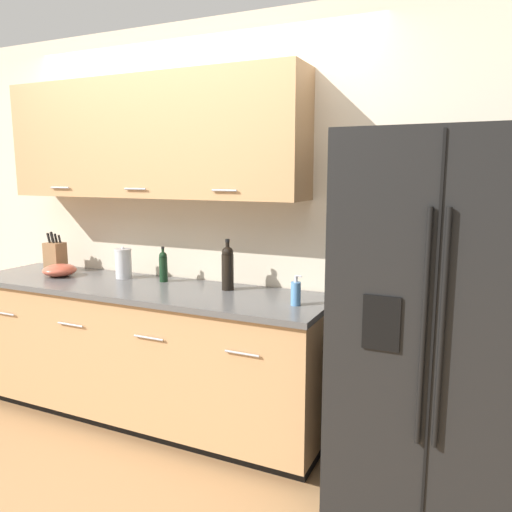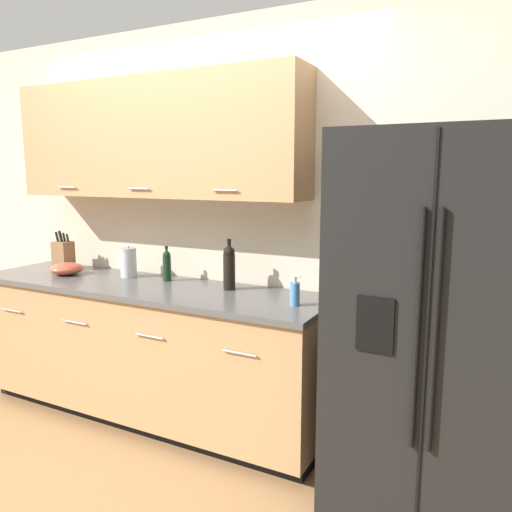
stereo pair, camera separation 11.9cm
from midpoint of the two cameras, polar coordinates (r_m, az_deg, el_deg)
The scene contains 10 objects.
ground_plane at distance 2.99m, azimuth -21.02°, elevation -24.52°, with size 14.00×14.00×0.00m, color #997047.
wall_back at distance 3.41m, azimuth -9.38°, elevation 6.27°, with size 10.00×0.39×2.60m.
counter_unit at distance 3.47m, azimuth -13.76°, elevation -10.59°, with size 2.51×0.64×0.92m.
refrigerator at distance 2.57m, azimuth 19.03°, elevation -7.49°, with size 0.93×0.79×1.83m.
knife_block at distance 4.00m, azimuth -22.76°, elevation -0.01°, with size 0.13×0.11×0.30m.
wine_bottle at distance 3.09m, azimuth -4.36°, elevation -1.26°, with size 0.08×0.08×0.32m.
soap_dispenser at distance 2.74m, azimuth 3.34°, elevation -4.26°, with size 0.06×0.05×0.17m.
oil_bottle at distance 3.39m, azimuth -11.54°, elevation -1.12°, with size 0.06×0.06×0.24m.
steel_canister at distance 3.57m, azimuth -15.83°, elevation -0.81°, with size 0.11×0.11×0.22m.
mixing_bowl at distance 3.79m, azimuth -22.37°, elevation -1.51°, with size 0.23×0.23×0.09m.
Camera 1 is at (1.80, -1.70, 1.65)m, focal length 35.00 mm.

